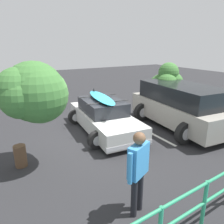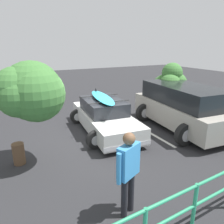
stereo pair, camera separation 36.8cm
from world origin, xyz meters
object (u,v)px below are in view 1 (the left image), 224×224
Objects in this scene: sedan_car at (104,116)px; suv_car at (180,105)px; bush_near_right at (165,87)px; bush_near_left at (32,94)px; person_bystander at (138,166)px.

suv_car reaches higher than sedan_car.
sedan_car is 3.15m from suv_car.
suv_car is 1.91× the size of bush_near_right.
sedan_car is 3.46m from bush_near_left.
bush_near_left is at bearing 16.58° from bush_near_right.
sedan_car is 1.48× the size of bush_near_left.
bush_near_right is (-0.70, -1.67, 0.44)m from suv_car.
bush_near_right is at bearing -137.16° from person_bystander.
bush_near_right is at bearing -112.63° from suv_car.
sedan_car is 3.72m from bush_near_right.
person_bystander is 0.61× the size of bush_near_left.
suv_car is at bearing -145.21° from person_bystander.
suv_car is 1.64× the size of bush_near_left.
sedan_car is at bearing -109.48° from person_bystander.
bush_near_right is (-3.61, -0.52, 0.75)m from sedan_car.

